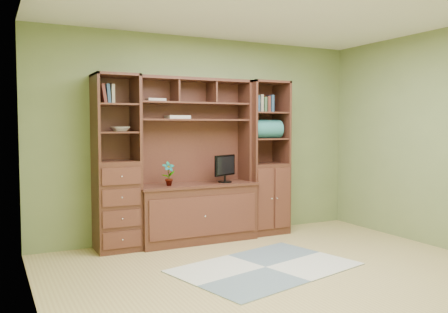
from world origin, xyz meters
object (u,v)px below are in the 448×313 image
center_hutch (197,160)px  right_tower (265,158)px  left_tower (116,163)px  monitor (225,164)px

center_hutch → right_tower: bearing=2.2°
center_hutch → left_tower: same height
right_tower → monitor: right_tower is taller
left_tower → monitor: size_ratio=4.22×
center_hutch → left_tower: (-1.00, 0.04, 0.00)m
center_hutch → left_tower: 1.00m
left_tower → right_tower: (2.02, 0.00, 0.00)m
center_hutch → monitor: bearing=-5.3°
center_hutch → right_tower: size_ratio=1.00×
left_tower → monitor: 1.38m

